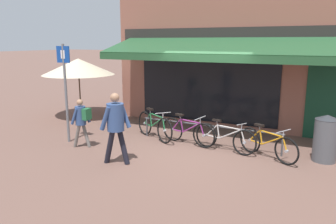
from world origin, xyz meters
The scene contains 12 objects.
ground_plane centered at (0.00, 0.00, 0.00)m, with size 160.00×160.00×0.00m, color brown.
shop_front centered at (0.36, 4.12, 3.01)m, with size 8.55×4.79×6.03m.
bike_rack_rail centered at (0.26, 0.61, 0.48)m, with size 3.94×0.04×0.57m.
bicycle_green centered at (-1.34, 0.49, 0.39)m, with size 1.60×0.89×0.86m.
bicycle_purple centered at (-0.27, 0.43, 0.37)m, with size 1.70×0.55×0.83m.
bicycle_silver centered at (0.79, 0.38, 0.35)m, with size 1.73×0.52×0.81m.
bicycle_orange centered at (1.87, 0.31, 0.36)m, with size 1.54×0.86×0.79m.
pedestrian_adult centered at (-1.15, -1.62, 1.00)m, with size 0.62×0.54×1.67m.
pedestrian_child centered at (-2.66, -1.05, 0.81)m, with size 0.50×0.45×1.31m.
litter_bin centered at (3.11, 0.72, 0.56)m, with size 0.54×0.54×1.12m.
parking_sign centered at (-3.35, -0.86, 1.64)m, with size 0.44×0.07×2.71m.
cafe_parasol centered at (-5.19, 1.73, 1.86)m, with size 2.60×2.60×2.16m.
Camera 1 is at (3.15, -7.46, 2.77)m, focal length 35.00 mm.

